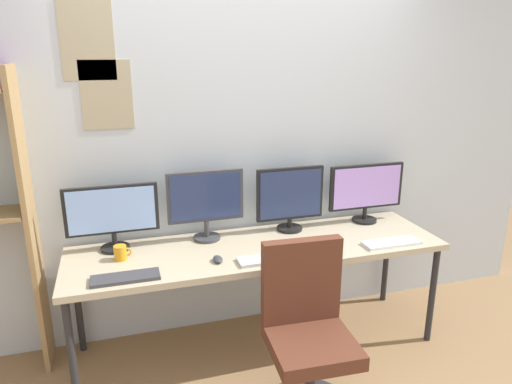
# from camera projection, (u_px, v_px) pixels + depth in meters

# --- Properties ---
(wall_back) EXTENTS (4.81, 0.11, 2.60)m
(wall_back) POSITION_uv_depth(u_px,v_px,m) (240.00, 148.00, 3.27)
(wall_back) COLOR silver
(wall_back) RESTS_ON ground_plane
(desk) EXTENTS (2.41, 0.68, 0.74)m
(desk) POSITION_uv_depth(u_px,v_px,m) (258.00, 253.00, 3.06)
(desk) COLOR tan
(desk) RESTS_ON ground_plane
(office_chair) EXTENTS (0.52, 0.52, 0.99)m
(office_chair) POSITION_uv_depth(u_px,v_px,m) (307.00, 350.00, 2.54)
(office_chair) COLOR #2D2D33
(office_chair) RESTS_ON ground_plane
(monitor_far_left) EXTENTS (0.57, 0.18, 0.42)m
(monitor_far_left) POSITION_uv_depth(u_px,v_px,m) (112.00, 214.00, 2.92)
(monitor_far_left) COLOR black
(monitor_far_left) RESTS_ON desk
(monitor_center_left) EXTENTS (0.50, 0.18, 0.47)m
(monitor_center_left) POSITION_uv_depth(u_px,v_px,m) (206.00, 201.00, 3.08)
(monitor_center_left) COLOR #38383D
(monitor_center_left) RESTS_ON desk
(monitor_center_right) EXTENTS (0.48, 0.18, 0.45)m
(monitor_center_right) POSITION_uv_depth(u_px,v_px,m) (290.00, 197.00, 3.25)
(monitor_center_right) COLOR black
(monitor_center_right) RESTS_ON desk
(monitor_far_right) EXTENTS (0.57, 0.18, 0.43)m
(monitor_far_right) POSITION_uv_depth(u_px,v_px,m) (366.00, 190.00, 3.42)
(monitor_far_right) COLOR black
(monitor_far_right) RESTS_ON desk
(keyboard_left) EXTENTS (0.37, 0.13, 0.02)m
(keyboard_left) POSITION_uv_depth(u_px,v_px,m) (125.00, 278.00, 2.60)
(keyboard_left) COLOR #38383D
(keyboard_left) RESTS_ON desk
(keyboard_center) EXTENTS (0.39, 0.13, 0.02)m
(keyboard_center) POSITION_uv_depth(u_px,v_px,m) (269.00, 259.00, 2.83)
(keyboard_center) COLOR silver
(keyboard_center) RESTS_ON desk
(keyboard_right) EXTENTS (0.38, 0.13, 0.02)m
(keyboard_right) POSITION_uv_depth(u_px,v_px,m) (392.00, 243.00, 3.07)
(keyboard_right) COLOR silver
(keyboard_right) RESTS_ON desk
(mouse_left_side) EXTENTS (0.06, 0.10, 0.03)m
(mouse_left_side) POSITION_uv_depth(u_px,v_px,m) (312.00, 248.00, 2.97)
(mouse_left_side) COLOR silver
(mouse_left_side) RESTS_ON desk
(mouse_right_side) EXTENTS (0.06, 0.10, 0.03)m
(mouse_right_side) POSITION_uv_depth(u_px,v_px,m) (218.00, 259.00, 2.81)
(mouse_right_side) COLOR #38383D
(mouse_right_side) RESTS_ON desk
(coffee_mug) EXTENTS (0.11, 0.08, 0.09)m
(coffee_mug) POSITION_uv_depth(u_px,v_px,m) (121.00, 253.00, 2.83)
(coffee_mug) COLOR orange
(coffee_mug) RESTS_ON desk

